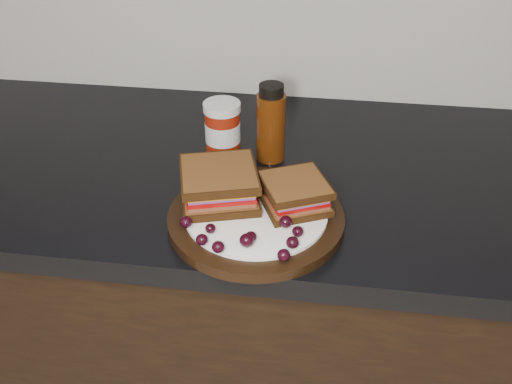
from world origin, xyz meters
The scene contains 27 objects.
base_cabinets centered at (0.00, 1.70, 0.43)m, with size 3.96×0.58×0.86m, color black.
countertop centered at (0.00, 1.70, 0.88)m, with size 3.98×0.60×0.04m, color black.
plate centered at (0.26, 1.52, 0.91)m, with size 0.28×0.28×0.02m, color black.
sandwich_left centered at (0.19, 1.55, 0.95)m, with size 0.12×0.12×0.05m, color brown, non-canonical shape.
sandwich_right centered at (0.31, 1.55, 0.95)m, with size 0.10×0.10×0.04m, color brown, non-canonical shape.
grape_0 centered at (0.16, 1.47, 0.93)m, with size 0.02×0.02×0.02m, color black.
grape_1 centered at (0.20, 1.46, 0.93)m, with size 0.02×0.02×0.01m, color black.
grape_2 centered at (0.19, 1.43, 0.93)m, with size 0.02×0.02×0.02m, color black.
grape_3 centered at (0.22, 1.42, 0.93)m, with size 0.02×0.02×0.02m, color black.
grape_4 centered at (0.25, 1.44, 0.93)m, with size 0.02×0.02×0.02m, color black.
grape_5 centered at (0.26, 1.45, 0.93)m, with size 0.02×0.02×0.02m, color black.
grape_6 centered at (0.31, 1.41, 0.93)m, with size 0.02×0.02×0.02m, color black.
grape_7 centered at (0.32, 1.44, 0.93)m, with size 0.02×0.02×0.02m, color black.
grape_8 centered at (0.33, 1.47, 0.93)m, with size 0.02×0.02×0.02m, color black.
grape_9 centered at (0.31, 1.49, 0.93)m, with size 0.02×0.02×0.02m, color black.
grape_10 centered at (0.34, 1.53, 0.93)m, with size 0.02×0.02×0.02m, color black.
grape_11 centered at (0.33, 1.54, 0.93)m, with size 0.02×0.02×0.01m, color black.
grape_12 centered at (0.33, 1.57, 0.93)m, with size 0.02×0.02×0.01m, color black.
grape_13 centered at (0.20, 1.59, 0.93)m, with size 0.02×0.02×0.02m, color black.
grape_14 centered at (0.19, 1.56, 0.93)m, with size 0.01×0.01×0.01m, color black.
grape_15 centered at (0.19, 1.52, 0.93)m, with size 0.02×0.02×0.02m, color black.
grape_16 centered at (0.16, 1.51, 0.93)m, with size 0.02×0.02×0.02m, color black.
grape_17 centered at (0.20, 1.57, 0.93)m, with size 0.02×0.02×0.02m, color black.
grape_18 centered at (0.18, 1.55, 0.93)m, with size 0.02×0.02×0.02m, color black.
grape_19 centered at (0.18, 1.53, 0.93)m, with size 0.02×0.02×0.02m, color black.
condiment_jar centered at (0.16, 1.74, 0.95)m, with size 0.07×0.07×0.10m, color maroon.
oil_bottle centered at (0.25, 1.73, 0.97)m, with size 0.05×0.05×0.15m, color #451D06.
Camera 1 is at (0.35, 0.81, 1.46)m, focal length 40.00 mm.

